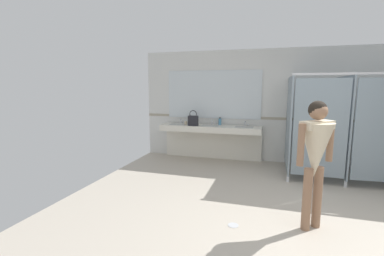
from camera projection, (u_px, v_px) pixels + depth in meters
name	position (u px, v px, depth m)	size (l,w,h in m)	color
ground_plane	(320.00, 236.00, 3.35)	(7.63, 6.94, 0.10)	#B2A899
wall_back	(301.00, 107.00, 6.20)	(7.63, 0.12, 2.66)	silver
wall_back_tile_band	(301.00, 119.00, 6.19)	(7.63, 0.01, 0.06)	#9E937F
vanity_counter	(211.00, 134.00, 6.64)	(2.43, 0.55, 0.97)	silver
mirror_panel	(213.00, 94.00, 6.68)	(2.33, 0.02, 1.18)	silver
bathroom_stalls	(374.00, 127.00, 4.97)	(3.01, 1.43, 2.03)	gray
person_standing	(316.00, 150.00, 3.31)	(0.56, 0.56, 1.63)	#8C664C
handbag	(193.00, 120.00, 6.48)	(0.24, 0.12, 0.37)	black
soap_dispenser	(220.00, 122.00, 6.61)	(0.07, 0.07, 0.20)	teal
paper_cup	(186.00, 123.00, 6.66)	(0.07, 0.07, 0.09)	beige
floor_drain_cover	(233.00, 225.00, 3.52)	(0.14, 0.14, 0.01)	#B7BABF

